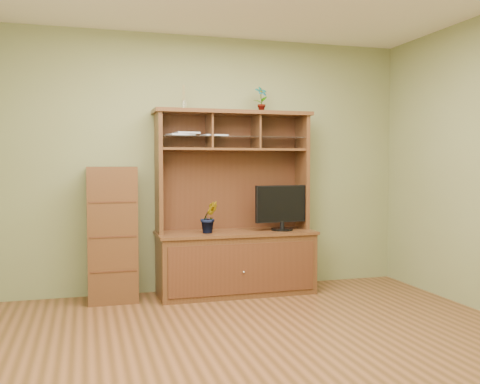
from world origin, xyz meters
name	(u,v)px	position (x,y,z in m)	size (l,w,h in m)	color
room	(263,164)	(0.00, 0.00, 1.35)	(4.54, 4.04, 2.74)	#4E3016
media_hutch	(235,243)	(0.28, 1.73, 0.52)	(1.66, 0.61, 1.90)	#442513
monitor	(282,207)	(0.77, 1.65, 0.90)	(0.60, 0.23, 0.47)	black
orchid_plant	(209,217)	(-0.02, 1.65, 0.81)	(0.18, 0.14, 0.32)	#30521C
top_plant	(261,99)	(0.59, 1.80, 2.04)	(0.14, 0.10, 0.27)	#346423
reed_diffuser	(184,100)	(-0.24, 1.80, 2.00)	(0.05, 0.05, 0.25)	silver
magazines	(193,135)	(-0.14, 1.80, 1.65)	(0.63, 0.24, 0.04)	silver
side_cabinet	(112,234)	(-0.97, 1.77, 0.66)	(0.47, 0.43, 1.32)	#442513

